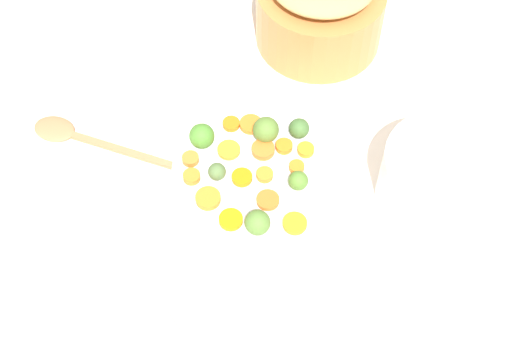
# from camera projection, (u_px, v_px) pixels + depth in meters

# --- Properties ---
(tabletop) EXTENTS (2.40, 2.40, 0.02)m
(tabletop) POSITION_uv_depth(u_px,v_px,m) (268.00, 185.00, 1.30)
(tabletop) COLOR white
(tabletop) RESTS_ON ground
(serving_bowl_carrots) EXTENTS (0.27, 0.27, 0.08)m
(serving_bowl_carrots) POSITION_uv_depth(u_px,v_px,m) (256.00, 188.00, 1.23)
(serving_bowl_carrots) COLOR white
(serving_bowl_carrots) RESTS_ON tabletop
(metal_pot) EXTENTS (0.24, 0.24, 0.13)m
(metal_pot) POSITION_uv_depth(u_px,v_px,m) (320.00, 14.00, 1.42)
(metal_pot) COLOR #C87B40
(metal_pot) RESTS_ON tabletop
(carrot_slice_0) EXTENTS (0.04, 0.04, 0.01)m
(carrot_slice_0) POSITION_uv_depth(u_px,v_px,m) (306.00, 150.00, 1.22)
(carrot_slice_0) COLOR orange
(carrot_slice_0) RESTS_ON serving_bowl_carrots
(carrot_slice_1) EXTENTS (0.05, 0.05, 0.01)m
(carrot_slice_1) POSITION_uv_depth(u_px,v_px,m) (229.00, 150.00, 1.22)
(carrot_slice_1) COLOR orange
(carrot_slice_1) RESTS_ON serving_bowl_carrots
(carrot_slice_2) EXTENTS (0.04, 0.04, 0.01)m
(carrot_slice_2) POSITION_uv_depth(u_px,v_px,m) (242.00, 177.00, 1.19)
(carrot_slice_2) COLOR orange
(carrot_slice_2) RESTS_ON serving_bowl_carrots
(carrot_slice_3) EXTENTS (0.04, 0.04, 0.01)m
(carrot_slice_3) POSITION_uv_depth(u_px,v_px,m) (265.00, 175.00, 1.19)
(carrot_slice_3) COLOR orange
(carrot_slice_3) RESTS_ON serving_bowl_carrots
(carrot_slice_4) EXTENTS (0.04, 0.04, 0.01)m
(carrot_slice_4) POSITION_uv_depth(u_px,v_px,m) (284.00, 146.00, 1.22)
(carrot_slice_4) COLOR orange
(carrot_slice_4) RESTS_ON serving_bowl_carrots
(carrot_slice_5) EXTENTS (0.05, 0.05, 0.01)m
(carrot_slice_5) POSITION_uv_depth(u_px,v_px,m) (251.00, 124.00, 1.25)
(carrot_slice_5) COLOR orange
(carrot_slice_5) RESTS_ON serving_bowl_carrots
(carrot_slice_6) EXTENTS (0.05, 0.05, 0.01)m
(carrot_slice_6) POSITION_uv_depth(u_px,v_px,m) (208.00, 198.00, 1.17)
(carrot_slice_6) COLOR orange
(carrot_slice_6) RESTS_ON serving_bowl_carrots
(carrot_slice_7) EXTENTS (0.04, 0.04, 0.01)m
(carrot_slice_7) POSITION_uv_depth(u_px,v_px,m) (295.00, 223.00, 1.15)
(carrot_slice_7) COLOR orange
(carrot_slice_7) RESTS_ON serving_bowl_carrots
(carrot_slice_8) EXTENTS (0.04, 0.04, 0.01)m
(carrot_slice_8) POSITION_uv_depth(u_px,v_px,m) (262.00, 151.00, 1.22)
(carrot_slice_8) COLOR orange
(carrot_slice_8) RESTS_ON serving_bowl_carrots
(carrot_slice_9) EXTENTS (0.03, 0.03, 0.01)m
(carrot_slice_9) POSITION_uv_depth(u_px,v_px,m) (297.00, 166.00, 1.20)
(carrot_slice_9) COLOR orange
(carrot_slice_9) RESTS_ON serving_bowl_carrots
(carrot_slice_10) EXTENTS (0.04, 0.04, 0.01)m
(carrot_slice_10) POSITION_uv_depth(u_px,v_px,m) (190.00, 159.00, 1.21)
(carrot_slice_10) COLOR orange
(carrot_slice_10) RESTS_ON serving_bowl_carrots
(carrot_slice_11) EXTENTS (0.04, 0.04, 0.01)m
(carrot_slice_11) POSITION_uv_depth(u_px,v_px,m) (231.00, 220.00, 1.15)
(carrot_slice_11) COLOR orange
(carrot_slice_11) RESTS_ON serving_bowl_carrots
(carrot_slice_12) EXTENTS (0.03, 0.03, 0.01)m
(carrot_slice_12) POSITION_uv_depth(u_px,v_px,m) (231.00, 124.00, 1.25)
(carrot_slice_12) COLOR orange
(carrot_slice_12) RESTS_ON serving_bowl_carrots
(carrot_slice_13) EXTENTS (0.04, 0.04, 0.01)m
(carrot_slice_13) POSITION_uv_depth(u_px,v_px,m) (192.00, 177.00, 1.19)
(carrot_slice_13) COLOR orange
(carrot_slice_13) RESTS_ON serving_bowl_carrots
(carrot_slice_14) EXTENTS (0.04, 0.04, 0.01)m
(carrot_slice_14) POSITION_uv_depth(u_px,v_px,m) (268.00, 200.00, 1.17)
(carrot_slice_14) COLOR orange
(carrot_slice_14) RESTS_ON serving_bowl_carrots
(brussels_sprout_0) EXTENTS (0.03, 0.03, 0.03)m
(brussels_sprout_0) POSITION_uv_depth(u_px,v_px,m) (299.00, 128.00, 1.23)
(brussels_sprout_0) COLOR #446C34
(brussels_sprout_0) RESTS_ON serving_bowl_carrots
(brussels_sprout_1) EXTENTS (0.04, 0.04, 0.04)m
(brussels_sprout_1) POSITION_uv_depth(u_px,v_px,m) (266.00, 130.00, 1.22)
(brussels_sprout_1) COLOR #587D33
(brussels_sprout_1) RESTS_ON serving_bowl_carrots
(brussels_sprout_2) EXTENTS (0.03, 0.03, 0.03)m
(brussels_sprout_2) POSITION_uv_depth(u_px,v_px,m) (298.00, 181.00, 1.17)
(brussels_sprout_2) COLOR #558231
(brussels_sprout_2) RESTS_ON serving_bowl_carrots
(brussels_sprout_3) EXTENTS (0.04, 0.04, 0.04)m
(brussels_sprout_3) POSITION_uv_depth(u_px,v_px,m) (202.00, 136.00, 1.22)
(brussels_sprout_3) COLOR #4B882F
(brussels_sprout_3) RESTS_ON serving_bowl_carrots
(brussels_sprout_4) EXTENTS (0.04, 0.04, 0.04)m
(brussels_sprout_4) POSITION_uv_depth(u_px,v_px,m) (258.00, 223.00, 1.13)
(brussels_sprout_4) COLOR #588137
(brussels_sprout_4) RESTS_ON serving_bowl_carrots
(brussels_sprout_5) EXTENTS (0.03, 0.03, 0.03)m
(brussels_sprout_5) POSITION_uv_depth(u_px,v_px,m) (217.00, 172.00, 1.19)
(brussels_sprout_5) COLOR #54723E
(brussels_sprout_5) RESTS_ON serving_bowl_carrots
(wooden_spoon) EXTENTS (0.27, 0.09, 0.01)m
(wooden_spoon) POSITION_uv_depth(u_px,v_px,m) (74.00, 135.00, 1.34)
(wooden_spoon) COLOR #BC794F
(wooden_spoon) RESTS_ON tabletop
(casserole_dish) EXTENTS (0.20, 0.20, 0.11)m
(casserole_dish) POSITION_uv_depth(u_px,v_px,m) (442.00, 179.00, 1.22)
(casserole_dish) COLOR white
(casserole_dish) RESTS_ON tabletop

